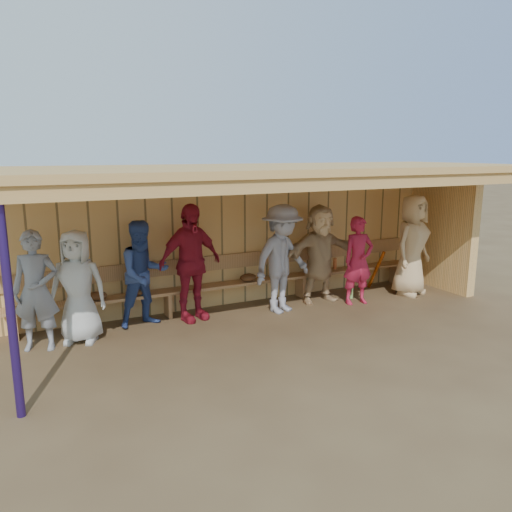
{
  "coord_description": "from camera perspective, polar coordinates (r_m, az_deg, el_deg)",
  "views": [
    {
      "loc": [
        -3.5,
        -6.76,
        2.71
      ],
      "look_at": [
        0.0,
        0.35,
        1.05
      ],
      "focal_mm": 35.0,
      "sensor_mm": 36.0,
      "label": 1
    }
  ],
  "objects": [
    {
      "name": "player_h",
      "position": [
        9.96,
        17.38,
        1.2
      ],
      "size": [
        1.09,
        0.88,
        1.93
      ],
      "primitive_type": "imported",
      "rotation": [
        0.0,
        0.0,
        0.32
      ],
      "color": "#DAB17B",
      "rests_on": "ground"
    },
    {
      "name": "player_g",
      "position": [
        9.13,
        11.61,
        -0.52
      ],
      "size": [
        0.62,
        0.44,
        1.59
      ],
      "primitive_type": "imported",
      "rotation": [
        0.0,
        0.0,
        -0.11
      ],
      "color": "#B61D3A",
      "rests_on": "ground"
    },
    {
      "name": "player_e",
      "position": [
        8.46,
        3.0,
        -0.34
      ],
      "size": [
        1.35,
        1.01,
        1.85
      ],
      "primitive_type": "imported",
      "rotation": [
        0.0,
        0.0,
        0.3
      ],
      "color": "#99969F",
      "rests_on": "ground"
    },
    {
      "name": "player_b",
      "position": [
        7.57,
        -19.7,
        -3.32
      ],
      "size": [
        0.95,
        0.8,
        1.64
      ],
      "primitive_type": "imported",
      "rotation": [
        0.0,
        0.0,
        -0.42
      ],
      "color": "silver",
      "rests_on": "ground"
    },
    {
      "name": "player_a",
      "position": [
        7.47,
        -23.85,
        -3.67
      ],
      "size": [
        0.71,
        0.58,
        1.69
      ],
      "primitive_type": "imported",
      "rotation": [
        0.0,
        0.0,
        -0.32
      ],
      "color": "gray",
      "rests_on": "ground"
    },
    {
      "name": "player_f",
      "position": [
        9.12,
        7.33,
        0.27
      ],
      "size": [
        1.68,
        0.57,
        1.79
      ],
      "primitive_type": "imported",
      "rotation": [
        0.0,
        0.0,
        -0.03
      ],
      "color": "tan",
      "rests_on": "ground"
    },
    {
      "name": "player_d",
      "position": [
        8.1,
        -7.51,
        -0.76
      ],
      "size": [
        1.2,
        0.72,
        1.91
      ],
      "primitive_type": "imported",
      "rotation": [
        0.0,
        0.0,
        0.24
      ],
      "color": "#A81B2D",
      "rests_on": "ground"
    },
    {
      "name": "dugout_structure",
      "position": [
        8.46,
        1.36,
        4.94
      ],
      "size": [
        8.8,
        3.2,
        2.5
      ],
      "color": "#E9B163",
      "rests_on": "ground"
    },
    {
      "name": "dugout_equipment",
      "position": [
        8.56,
        -5.49,
        -3.25
      ],
      "size": [
        6.27,
        0.62,
        0.8
      ],
      "color": "orange",
      "rests_on": "ground"
    },
    {
      "name": "player_c",
      "position": [
        7.99,
        -12.71,
        -1.99
      ],
      "size": [
        0.91,
        0.76,
        1.68
      ],
      "primitive_type": "imported",
      "rotation": [
        0.0,
        0.0,
        0.17
      ],
      "color": "#354D93",
      "rests_on": "ground"
    },
    {
      "name": "ground",
      "position": [
        8.08,
        1.11,
        -7.77
      ],
      "size": [
        90.0,
        90.0,
        0.0
      ],
      "primitive_type": "plane",
      "color": "brown",
      "rests_on": "ground"
    },
    {
      "name": "bench",
      "position": [
        8.89,
        -2.18,
        -2.39
      ],
      "size": [
        7.6,
        0.34,
        0.93
      ],
      "color": "tan",
      "rests_on": "ground"
    }
  ]
}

